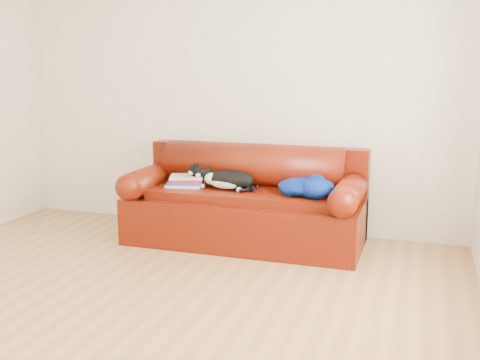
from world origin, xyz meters
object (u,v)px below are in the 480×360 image
at_px(book_stack, 186,181).
at_px(cat, 228,180).
at_px(blanket, 305,186).
at_px(sofa_base, 245,217).

distance_m(book_stack, cat, 0.42).
xyz_separation_m(cat, blanket, (0.69, 0.01, -0.01)).
height_order(sofa_base, cat, cat).
height_order(book_stack, cat, cat).
bearing_deg(book_stack, blanket, -0.02).
xyz_separation_m(book_stack, blanket, (1.11, -0.00, 0.02)).
xyz_separation_m(book_stack, cat, (0.42, -0.01, 0.03)).
bearing_deg(book_stack, cat, -1.13).
bearing_deg(cat, book_stack, 177.11).
bearing_deg(sofa_base, blanket, -5.29).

